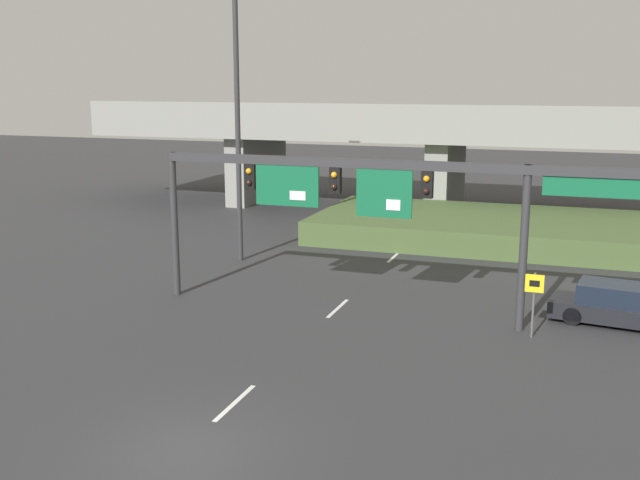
% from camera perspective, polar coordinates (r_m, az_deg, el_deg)
% --- Properties ---
extents(ground_plane, '(160.00, 160.00, 0.00)m').
position_cam_1_polar(ground_plane, '(18.33, -10.24, -15.35)').
color(ground_plane, '#2D2D30').
extents(lane_markings, '(0.14, 29.01, 0.01)m').
position_cam_1_polar(lane_markings, '(32.25, 3.78, -3.00)').
color(lane_markings, silver).
rests_on(lane_markings, ground).
extents(signal_gantry, '(17.07, 0.44, 5.68)m').
position_cam_1_polar(signal_gantry, '(26.48, 3.58, 3.95)').
color(signal_gantry, '#2D2D30').
rests_on(signal_gantry, ground).
extents(speed_limit_sign, '(0.60, 0.11, 2.23)m').
position_cam_1_polar(speed_limit_sign, '(25.60, 15.98, -4.09)').
color(speed_limit_sign, '#4C4C4C').
rests_on(speed_limit_sign, ground).
extents(highway_light_pole_near, '(0.70, 0.36, 12.81)m').
position_cam_1_polar(highway_light_pole_near, '(34.81, -6.31, 9.38)').
color(highway_light_pole_near, '#2D2D30').
rests_on(highway_light_pole_near, ground).
extents(overpass_bridge, '(47.37, 9.39, 6.99)m').
position_cam_1_polar(overpass_bridge, '(49.21, 9.66, 7.80)').
color(overpass_bridge, gray).
rests_on(overpass_bridge, ground).
extents(grass_embankment, '(18.02, 9.49, 1.26)m').
position_cam_1_polar(grass_embankment, '(40.93, 12.62, 0.88)').
color(grass_embankment, '#42562D').
rests_on(grass_embankment, ground).
extents(parked_sedan_near_right, '(4.74, 2.37, 1.44)m').
position_cam_1_polar(parked_sedan_near_right, '(28.20, 21.67, -4.68)').
color(parked_sedan_near_right, black).
rests_on(parked_sedan_near_right, ground).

